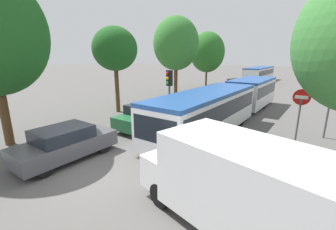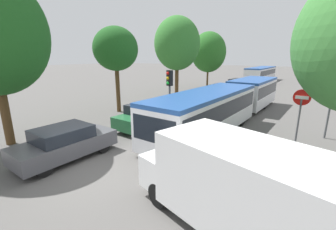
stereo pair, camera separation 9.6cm
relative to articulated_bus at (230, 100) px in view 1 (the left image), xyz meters
name	(u,v)px [view 1 (the left image)]	position (x,y,z in m)	size (l,w,h in m)	color
ground_plane	(94,172)	(-1.86, -9.62, -1.37)	(200.00, 200.00, 0.00)	#565451
articulated_bus	(230,100)	(0.00, 0.00, 0.00)	(3.07, 16.04, 2.37)	silver
city_bus_rear	(259,73)	(-3.69, 26.45, 0.00)	(2.82, 11.08, 2.37)	silver
queued_car_graphite	(65,143)	(-3.71, -9.49, -0.66)	(1.88, 4.11, 1.40)	#47474C
queued_car_green	(148,115)	(-3.55, -4.22, -0.62)	(1.99, 4.35, 1.48)	#236638
queued_car_white	(192,101)	(-3.57, 1.55, -0.66)	(1.87, 4.08, 1.39)	white
queued_car_black	(219,91)	(-3.63, 7.82, -0.67)	(1.85, 4.04, 1.38)	black
queued_car_silver	(237,85)	(-3.54, 13.39, -0.61)	(2.01, 4.38, 1.50)	#B7BABF
white_van	(237,183)	(3.34, -9.50, -0.13)	(5.33, 3.17, 2.31)	white
traffic_light	(169,86)	(-2.61, -3.33, 1.13)	(0.37, 0.39, 3.40)	#56595E
no_entry_sign	(300,111)	(4.16, -3.21, 0.51)	(0.70, 0.08, 2.82)	#56595E
direction_sign_post	(332,90)	(5.33, -0.49, 1.20)	(0.31, 1.39, 3.60)	#56595E
tree_left_mid	(115,50)	(-8.03, -2.24, 3.24)	(3.26, 3.26, 6.29)	#51381E
tree_left_far	(176,44)	(-7.89, 6.07, 4.04)	(4.66, 4.66, 8.11)	#51381E
tree_left_distant	(207,53)	(-8.06, 14.34, 3.18)	(4.56, 4.56, 7.31)	#51381E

